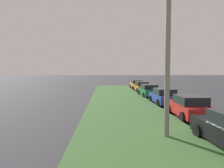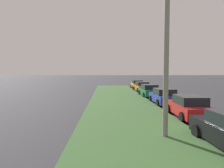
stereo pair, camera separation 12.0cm
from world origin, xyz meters
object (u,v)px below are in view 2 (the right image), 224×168
parked_car_yellow (137,84)px  streetlight (175,41)px  parked_car_blue (164,97)px  parked_car_red (189,107)px  parked_car_green (149,91)px  parked_car_orange (142,87)px

parked_car_yellow → streetlight: streetlight is taller
parked_car_blue → parked_car_yellow: same height
parked_car_red → parked_car_green: bearing=1.8°
parked_car_orange → streetlight: bearing=170.5°
parked_car_orange → parked_car_yellow: size_ratio=1.02×
parked_car_green → parked_car_blue: bearing=179.8°
parked_car_blue → parked_car_green: same height
parked_car_green → parked_car_yellow: 11.55m
parked_car_blue → parked_car_green: (5.77, 0.16, 0.00)m
parked_car_red → parked_car_orange: size_ratio=0.98×
parked_car_green → parked_car_yellow: bearing=-3.5°
parked_car_blue → streetlight: bearing=165.6°
parked_car_orange → parked_car_blue: bearing=176.6°
parked_car_red → streetlight: size_ratio=0.58×
parked_car_yellow → parked_car_orange: bearing=178.6°
parked_car_blue → parked_car_yellow: size_ratio=1.01×
parked_car_green → streetlight: (-15.57, 2.19, 3.67)m
parked_car_red → parked_car_yellow: (22.85, -0.09, 0.00)m
parked_car_red → streetlight: 6.13m
parked_car_red → parked_car_blue: bearing=1.4°
parked_car_red → parked_car_yellow: size_ratio=1.00×
parked_car_blue → parked_car_orange: same height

